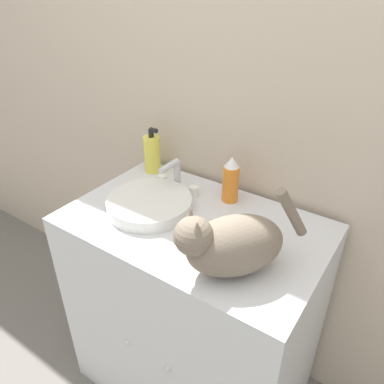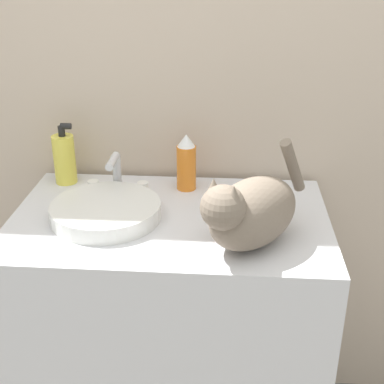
# 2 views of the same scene
# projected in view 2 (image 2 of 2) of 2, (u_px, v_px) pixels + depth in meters

# --- Properties ---
(wall_back) EXTENTS (6.00, 0.05, 2.50)m
(wall_back) POSITION_uv_depth(u_px,v_px,m) (179.00, 28.00, 1.50)
(wall_back) COLOR #C6B29E
(wall_back) RESTS_ON ground_plane
(vanity_cabinet) EXTENTS (0.83, 0.54, 0.82)m
(vanity_cabinet) POSITION_uv_depth(u_px,v_px,m) (172.00, 339.00, 1.57)
(vanity_cabinet) COLOR silver
(vanity_cabinet) RESTS_ON ground_plane
(sink_basin) EXTENTS (0.29, 0.29, 0.04)m
(sink_basin) POSITION_uv_depth(u_px,v_px,m) (106.00, 211.00, 1.38)
(sink_basin) COLOR silver
(sink_basin) RESTS_ON vanity_cabinet
(faucet) EXTENTS (0.17, 0.11, 0.13)m
(faucet) POSITION_uv_depth(u_px,v_px,m) (116.00, 177.00, 1.50)
(faucet) COLOR silver
(faucet) RESTS_ON vanity_cabinet
(cat) EXTENTS (0.29, 0.33, 0.23)m
(cat) POSITION_uv_depth(u_px,v_px,m) (250.00, 211.00, 1.23)
(cat) COLOR #7A6B5B
(cat) RESTS_ON vanity_cabinet
(soap_bottle) EXTENTS (0.06, 0.06, 0.18)m
(soap_bottle) POSITION_uv_depth(u_px,v_px,m) (65.00, 158.00, 1.57)
(soap_bottle) COLOR #EADB4C
(soap_bottle) RESTS_ON vanity_cabinet
(spray_bottle) EXTENTS (0.06, 0.06, 0.17)m
(spray_bottle) POSITION_uv_depth(u_px,v_px,m) (186.00, 163.00, 1.53)
(spray_bottle) COLOR orange
(spray_bottle) RESTS_ON vanity_cabinet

